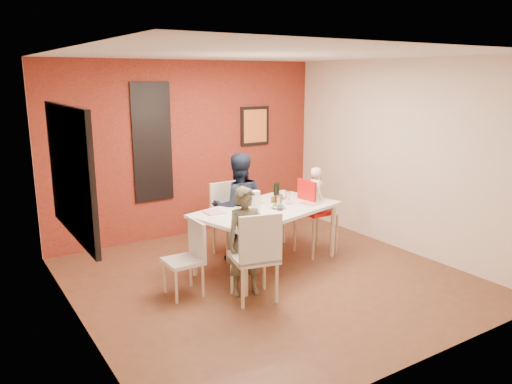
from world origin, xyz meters
TOP-DOWN VIEW (x-y plane):
  - ground at (0.00, 0.00)m, footprint 4.50×4.50m
  - ceiling at (0.00, 0.00)m, footprint 4.50×4.50m
  - wall_back at (0.00, 2.25)m, footprint 4.50×0.02m
  - wall_front at (0.00, -2.25)m, footprint 4.50×0.02m
  - wall_left at (-2.25, 0.00)m, footprint 0.02×4.50m
  - wall_right at (2.25, 0.00)m, footprint 0.02×4.50m
  - brick_accent_wall at (0.00, 2.23)m, footprint 4.50×0.02m
  - picture_window_frame at (-2.22, 0.20)m, footprint 0.05×1.70m
  - picture_window_pane at (-2.21, 0.20)m, footprint 0.02×1.55m
  - glassblock_strip at (-0.60, 2.21)m, footprint 0.55×0.03m
  - glassblock_surround at (-0.60, 2.21)m, footprint 0.60×0.03m
  - art_print_frame at (1.20, 2.21)m, footprint 0.54×0.03m
  - art_print_canvas at (1.20, 2.19)m, footprint 0.44×0.01m
  - dining_table at (0.23, 0.39)m, footprint 2.11×1.50m
  - chair_near at (-0.48, -0.46)m, footprint 0.58×0.58m
  - chair_far at (0.04, 1.06)m, footprint 0.47×0.47m
  - chair_left at (-1.01, 0.14)m, footprint 0.40×0.40m
  - high_chair at (1.03, 0.42)m, footprint 0.46×0.46m
  - child_near at (-0.46, -0.21)m, footprint 0.52×0.41m
  - child_far at (0.04, 0.81)m, footprint 0.84×0.72m
  - toddler at (1.06, 0.42)m, footprint 0.27×0.34m
  - plate_near_left at (-0.06, -0.10)m, footprint 0.22×0.22m
  - plate_far_mid at (0.20, 0.68)m, footprint 0.22×0.22m
  - plate_near_right at (0.86, 0.27)m, footprint 0.29×0.29m
  - plate_far_left at (-0.46, 0.55)m, footprint 0.24×0.24m
  - salad_bowl_a at (0.34, 0.30)m, footprint 0.22×0.22m
  - salad_bowl_b at (0.64, 0.70)m, footprint 0.24×0.24m
  - wine_bottle at (0.43, 0.47)m, footprint 0.08×0.08m
  - wine_glass_a at (0.30, 0.20)m, footprint 0.07×0.07m
  - wine_glass_b at (0.57, 0.40)m, footprint 0.06×0.06m
  - paper_towel_roll at (0.02, 0.34)m, footprint 0.12×0.12m
  - condiment_red at (0.42, 0.43)m, footprint 0.03×0.03m
  - condiment_green at (0.38, 0.45)m, footprint 0.03×0.03m
  - condiment_brown at (0.34, 0.44)m, footprint 0.03×0.03m
  - sippy_cup at (1.00, 0.67)m, footprint 0.06×0.06m

SIDE VIEW (x-z plane):
  - ground at x=0.00m, z-range 0.00..0.00m
  - chair_left at x=-1.01m, z-range 0.05..0.91m
  - chair_far at x=0.04m, z-range 0.06..1.07m
  - chair_near at x=-0.48m, z-range 0.06..1.10m
  - child_near at x=-0.46m, z-range 0.00..1.26m
  - high_chair at x=1.03m, z-range 0.11..1.19m
  - dining_table at x=0.23m, z-range 0.33..1.12m
  - child_far at x=0.04m, z-range 0.00..1.47m
  - plate_far_mid at x=0.20m, z-range 0.79..0.80m
  - plate_near_left at x=-0.06m, z-range 0.79..0.80m
  - plate_near_right at x=0.86m, z-range 0.79..0.81m
  - plate_far_left at x=-0.46m, z-range 0.79..0.81m
  - salad_bowl_a at x=0.34m, z-range 0.79..0.84m
  - salad_bowl_b at x=0.64m, z-range 0.79..0.84m
  - sippy_cup at x=1.00m, z-range 0.79..0.89m
  - condiment_brown at x=0.34m, z-range 0.79..0.92m
  - condiment_green at x=0.38m, z-range 0.79..0.92m
  - condiment_red at x=0.42m, z-range 0.79..0.92m
  - wine_glass_b at x=0.57m, z-range 0.79..0.97m
  - wine_glass_a at x=0.30m, z-range 0.79..0.99m
  - paper_towel_roll at x=0.02m, z-range 0.79..1.05m
  - wine_bottle at x=0.43m, z-range 0.79..1.08m
  - toddler at x=1.06m, z-range 0.64..1.24m
  - wall_back at x=0.00m, z-range 0.00..2.70m
  - wall_front at x=0.00m, z-range 0.00..2.70m
  - wall_left at x=-2.25m, z-range 0.00..2.70m
  - wall_right at x=2.25m, z-range 0.00..2.70m
  - brick_accent_wall at x=0.00m, z-range 0.00..2.70m
  - glassblock_strip at x=-0.60m, z-range 0.65..2.35m
  - glassblock_surround at x=-0.60m, z-range 0.62..2.38m
  - picture_window_frame at x=-2.22m, z-range 0.90..2.20m
  - picture_window_pane at x=-2.21m, z-range 0.98..2.12m
  - art_print_frame at x=1.20m, z-range 1.33..1.97m
  - art_print_canvas at x=1.20m, z-range 1.38..1.92m
  - ceiling at x=0.00m, z-range 2.69..2.71m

